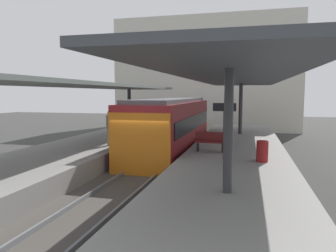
{
  "coord_description": "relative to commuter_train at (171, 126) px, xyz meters",
  "views": [
    {
      "loc": [
        4.29,
        -13.1,
        3.57
      ],
      "look_at": [
        0.08,
        3.47,
        1.83
      ],
      "focal_mm": 33.88,
      "sensor_mm": 36.0,
      "label": 1
    }
  ],
  "objects": [
    {
      "name": "ground_plane",
      "position": [
        0.0,
        -4.47,
        -1.73
      ],
      "size": [
        80.0,
        80.0,
        0.0
      ],
      "primitive_type": "plane",
      "color": "#383835"
    },
    {
      "name": "platform_left",
      "position": [
        -3.8,
        -4.47,
        -1.23
      ],
      "size": [
        4.4,
        28.0,
        1.0
      ],
      "primitive_type": "cube",
      "color": "gray",
      "rests_on": "ground_plane"
    },
    {
      "name": "platform_right",
      "position": [
        3.8,
        -4.47,
        -1.23
      ],
      "size": [
        4.4,
        28.0,
        1.0
      ],
      "primitive_type": "cube",
      "color": "gray",
      "rests_on": "ground_plane"
    },
    {
      "name": "track_ballast",
      "position": [
        0.0,
        -4.47,
        -1.63
      ],
      "size": [
        3.2,
        28.0,
        0.2
      ],
      "primitive_type": "cube",
      "color": "#4C4742",
      "rests_on": "ground_plane"
    },
    {
      "name": "rail_near_side",
      "position": [
        -0.72,
        -4.47,
        -1.46
      ],
      "size": [
        0.08,
        28.0,
        0.14
      ],
      "primitive_type": "cube",
      "color": "slate",
      "rests_on": "track_ballast"
    },
    {
      "name": "rail_far_side",
      "position": [
        0.72,
        -4.47,
        -1.46
      ],
      "size": [
        0.08,
        28.0,
        0.14
      ],
      "primitive_type": "cube",
      "color": "slate",
      "rests_on": "track_ballast"
    },
    {
      "name": "commuter_train",
      "position": [
        0.0,
        0.0,
        0.0
      ],
      "size": [
        2.78,
        11.05,
        3.1
      ],
      "color": "maroon",
      "rests_on": "track_ballast"
    },
    {
      "name": "canopy_left",
      "position": [
        -3.8,
        -3.07,
        2.24
      ],
      "size": [
        4.18,
        21.0,
        3.08
      ],
      "color": "#333335",
      "rests_on": "platform_left"
    },
    {
      "name": "canopy_right",
      "position": [
        3.8,
        -3.07,
        2.52
      ],
      "size": [
        4.18,
        21.0,
        3.37
      ],
      "color": "#333335",
      "rests_on": "platform_right"
    },
    {
      "name": "platform_bench",
      "position": [
        2.68,
        -3.52,
        -0.26
      ],
      "size": [
        1.4,
        0.41,
        0.86
      ],
      "color": "black",
      "rests_on": "platform_right"
    },
    {
      "name": "platform_sign",
      "position": [
        3.38,
        -5.04,
        0.9
      ],
      "size": [
        0.9,
        0.08,
        2.21
      ],
      "color": "#262628",
      "rests_on": "platform_right"
    },
    {
      "name": "litter_bin",
      "position": [
        4.84,
        -5.23,
        -0.33
      ],
      "size": [
        0.44,
        0.44,
        0.8
      ],
      "primitive_type": "cylinder",
      "color": "maroon",
      "rests_on": "platform_right"
    },
    {
      "name": "passenger_near_bench",
      "position": [
        -2.39,
        -3.11,
        0.17
      ],
      "size": [
        0.36,
        0.36,
        1.73
      ],
      "color": "#998460",
      "rests_on": "platform_left"
    },
    {
      "name": "station_building_backdrop",
      "position": [
        0.05,
        15.53,
        3.77
      ],
      "size": [
        18.0,
        6.0,
        11.0
      ],
      "primitive_type": "cube",
      "color": "beige",
      "rests_on": "ground_plane"
    }
  ]
}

